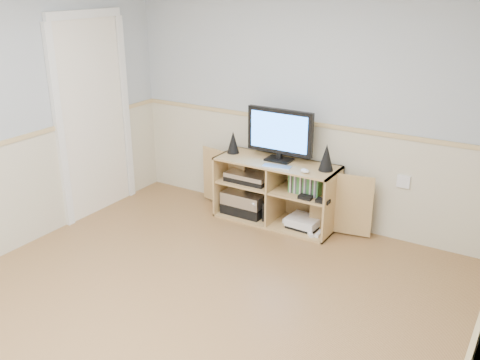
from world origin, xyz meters
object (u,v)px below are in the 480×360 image
at_px(monitor, 280,133).
at_px(media_cabinet, 279,190).
at_px(game_consoles, 303,222).
at_px(keyboard, 277,167).

bearing_deg(monitor, media_cabinet, 90.00).
height_order(monitor, game_consoles, monitor).
bearing_deg(media_cabinet, keyboard, -69.29).
relative_size(media_cabinet, keyboard, 7.01).
xyz_separation_m(keyboard, game_consoles, (0.25, 0.13, -0.59)).
distance_m(media_cabinet, game_consoles, 0.42).
height_order(monitor, keyboard, monitor).
xyz_separation_m(monitor, keyboard, (0.07, -0.19, -0.28)).
relative_size(media_cabinet, game_consoles, 4.31).
distance_m(monitor, game_consoles, 0.93).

